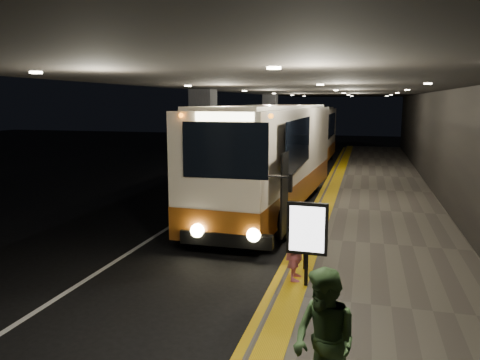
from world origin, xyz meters
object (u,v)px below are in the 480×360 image
at_px(info_sign, 307,230).
at_px(stanchion_post, 305,247).
at_px(passenger_boarding, 296,241).
at_px(coach_main, 272,162).
at_px(passenger_waiting_green, 324,343).
at_px(coach_second, 310,139).

distance_m(info_sign, stanchion_post, 1.18).
xyz_separation_m(info_sign, stanchion_post, (-0.16, 0.96, -0.68)).
bearing_deg(stanchion_post, passenger_boarding, -99.64).
bearing_deg(stanchion_post, coach_main, 107.75).
bearing_deg(passenger_waiting_green, stanchion_post, 145.29).
height_order(passenger_boarding, stanchion_post, passenger_boarding).
bearing_deg(passenger_boarding, passenger_waiting_green, -171.56).
bearing_deg(coach_main, info_sign, -70.09).
relative_size(passenger_boarding, info_sign, 0.95).
bearing_deg(passenger_boarding, stanchion_post, -13.97).
xyz_separation_m(coach_main, coach_second, (-0.06, 12.32, -0.11)).
xyz_separation_m(coach_main, stanchion_post, (2.05, -6.41, -1.11)).
bearing_deg(passenger_waiting_green, info_sign, 145.42).
bearing_deg(passenger_boarding, coach_main, 11.06).
distance_m(coach_main, info_sign, 7.71).
height_order(coach_second, passenger_waiting_green, coach_second).
height_order(passenger_boarding, info_sign, info_sign).
relative_size(coach_second, stanchion_post, 10.53).
bearing_deg(coach_second, stanchion_post, -83.08).
distance_m(coach_main, passenger_waiting_green, 11.74).
xyz_separation_m(coach_main, passenger_boarding, (1.94, -7.06, -0.79)).
distance_m(passenger_boarding, passenger_waiting_green, 4.40).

